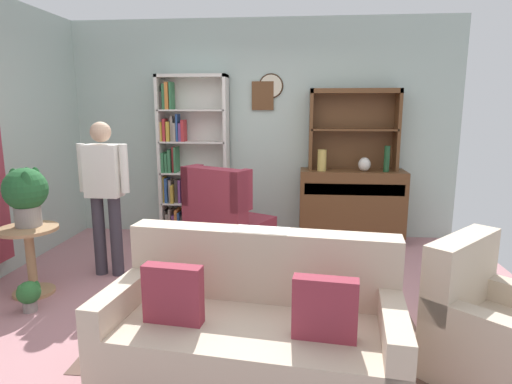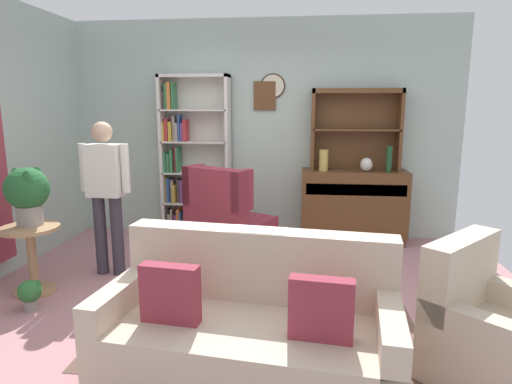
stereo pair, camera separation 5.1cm
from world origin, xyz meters
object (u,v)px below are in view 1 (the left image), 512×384
object	(u,v)px
sideboard_hutch	(354,118)
vase_tall	(322,160)
couch_floral	(253,332)
plant_stand	(30,253)
book_stack	(254,267)
vase_round	(364,164)
wingback_chair	(226,224)
person_reading	(104,188)
bookshelf	(188,161)
potted_plant_small	(29,294)
sideboard	(351,202)
bottle_wine	(387,159)
coffee_table	(268,279)
armchair_floral	(497,336)
potted_plant_large	(26,192)

from	to	relation	value
sideboard_hutch	vase_tall	bearing A→B (deg)	-154.11
couch_floral	plant_stand	xyz separation A→B (m)	(-2.15, 1.06, 0.08)
couch_floral	book_stack	distance (m)	0.73
sideboard_hutch	vase_round	xyz separation A→B (m)	(0.13, -0.18, -0.55)
wingback_chair	person_reading	world-z (taller)	person_reading
person_reading	bookshelf	bearing A→B (deg)	71.94
couch_floral	potted_plant_small	distance (m)	2.10
sideboard	bottle_wine	distance (m)	0.70
vase_tall	coffee_table	xyz separation A→B (m)	(-0.52, -2.13, -0.70)
potted_plant_small	coffee_table	distance (m)	2.02
couch_floral	coffee_table	distance (m)	0.75
vase_round	wingback_chair	xyz separation A→B (m)	(-1.63, -0.64, -0.62)
armchair_floral	wingback_chair	xyz separation A→B (m)	(-2.07, 2.12, 0.09)
sideboard_hutch	plant_stand	xyz separation A→B (m)	(-3.10, -2.01, -1.17)
bottle_wine	bookshelf	bearing A→B (deg)	176.06
book_stack	person_reading	bearing A→B (deg)	151.30
sideboard	bookshelf	bearing A→B (deg)	177.74
potted_plant_large	book_stack	size ratio (longest dim) A/B	2.88
armchair_floral	potted_plant_large	xyz separation A→B (m)	(-3.70, 0.98, 0.66)
coffee_table	person_reading	bearing A→B (deg)	153.75
plant_stand	potted_plant_small	distance (m)	0.46
sideboard	armchair_floral	bearing A→B (deg)	-78.44
person_reading	book_stack	size ratio (longest dim) A/B	8.40
sideboard_hutch	coffee_table	distance (m)	2.77
bookshelf	coffee_table	distance (m)	2.68
vase_tall	person_reading	xyz separation A→B (m)	(-2.21, -1.30, -0.14)
wingback_chair	potted_plant_large	distance (m)	2.06
sideboard	wingback_chair	distance (m)	1.66
vase_tall	wingback_chair	bearing A→B (deg)	-150.45
bookshelf	plant_stand	world-z (taller)	bookshelf
armchair_floral	potted_plant_small	size ratio (longest dim) A/B	4.08
bottle_wine	coffee_table	world-z (taller)	bottle_wine
person_reading	wingback_chair	bearing A→B (deg)	31.33
sideboard_hutch	book_stack	bearing A→B (deg)	-113.31
armchair_floral	person_reading	distance (m)	3.54
bookshelf	coffee_table	xyz separation A→B (m)	(1.21, -2.30, -0.65)
bottle_wine	armchair_floral	xyz separation A→B (m)	(0.19, -2.73, -0.79)
bookshelf	vase_round	xyz separation A→B (m)	(2.25, -0.15, -0.00)
vase_round	couch_floral	size ratio (longest dim) A/B	0.09
book_stack	potted_plant_large	bearing A→B (deg)	169.11
bottle_wine	wingback_chair	distance (m)	2.10
bookshelf	book_stack	bearing A→B (deg)	-64.58
armchair_floral	coffee_table	distance (m)	1.61
vase_tall	potted_plant_large	size ratio (longest dim) A/B	0.49
sideboard	vase_round	xyz separation A→B (m)	(0.13, -0.07, 0.50)
bottle_wine	potted_plant_small	bearing A→B (deg)	-146.90
vase_tall	bottle_wine	distance (m)	0.78
wingback_chair	coffee_table	bearing A→B (deg)	-68.73
sideboard	person_reading	world-z (taller)	person_reading
bottle_wine	potted_plant_small	xyz separation A→B (m)	(-3.31, -2.16, -0.92)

